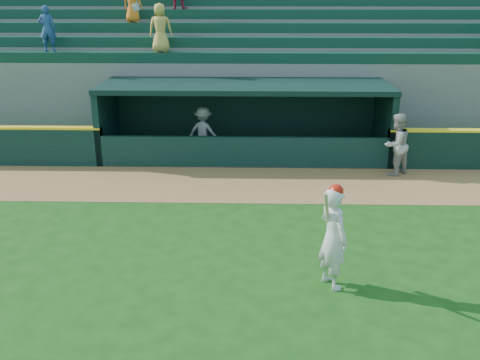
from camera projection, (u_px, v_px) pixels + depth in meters
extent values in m
plane|color=#164411|center=(238.00, 266.00, 10.87)|extent=(120.00, 120.00, 0.00)
cube|color=olive|center=(243.00, 184.00, 15.49)|extent=(40.00, 3.00, 0.01)
imported|color=#9D9D98|center=(396.00, 145.00, 16.01)|extent=(1.16, 1.12, 1.89)
imported|color=#A5A5A0|center=(204.00, 132.00, 17.89)|extent=(1.22, 0.92, 1.67)
cube|color=slate|center=(245.00, 155.00, 18.12)|extent=(9.00, 2.60, 0.04)
cube|color=black|center=(108.00, 122.00, 17.86)|extent=(0.20, 2.60, 2.30)
cube|color=black|center=(384.00, 124.00, 17.63)|extent=(0.20, 2.60, 2.30)
cube|color=black|center=(246.00, 114.00, 18.97)|extent=(9.40, 0.20, 2.30)
cube|color=black|center=(245.00, 86.00, 17.33)|extent=(9.40, 2.80, 0.16)
cube|color=black|center=(244.00, 152.00, 16.81)|extent=(9.00, 0.16, 1.00)
cube|color=brown|center=(245.00, 143.00, 18.80)|extent=(8.40, 0.45, 0.10)
cube|color=slate|center=(246.00, 103.00, 19.36)|extent=(34.00, 0.85, 2.91)
cube|color=#0F3828|center=(246.00, 57.00, 18.70)|extent=(34.00, 0.60, 0.36)
cube|color=slate|center=(246.00, 93.00, 20.09)|extent=(34.00, 0.85, 3.36)
cube|color=#0F3828|center=(246.00, 42.00, 19.35)|extent=(34.00, 0.60, 0.36)
cube|color=slate|center=(247.00, 83.00, 20.81)|extent=(34.00, 0.85, 3.81)
cube|color=#0F3828|center=(247.00, 28.00, 20.00)|extent=(34.00, 0.60, 0.36)
cube|color=slate|center=(247.00, 74.00, 21.54)|extent=(34.00, 0.85, 4.26)
cube|color=#0F3828|center=(247.00, 14.00, 20.65)|extent=(34.00, 0.60, 0.36)
cube|color=slate|center=(247.00, 65.00, 22.26)|extent=(34.00, 0.85, 4.71)
cube|color=#0F3828|center=(247.00, 2.00, 21.30)|extent=(34.00, 0.60, 0.36)
cube|color=slate|center=(247.00, 58.00, 22.99)|extent=(34.00, 0.85, 5.16)
cube|color=slate|center=(248.00, 50.00, 23.71)|extent=(34.00, 0.85, 5.61)
cube|color=slate|center=(248.00, 49.00, 24.26)|extent=(34.50, 0.30, 5.61)
imported|color=orange|center=(132.00, 2.00, 19.82)|extent=(0.80, 0.60, 1.48)
imported|color=navy|center=(47.00, 29.00, 18.57)|extent=(0.61, 0.43, 1.57)
imported|color=gold|center=(160.00, 28.00, 18.46)|extent=(0.81, 0.54, 1.64)
imported|color=silver|center=(133.00, 2.00, 19.82)|extent=(0.61, 0.47, 1.48)
imported|color=silver|center=(333.00, 238.00, 9.86)|extent=(0.76, 0.86, 1.98)
sphere|color=#BA1A0A|center=(336.00, 191.00, 9.56)|extent=(0.27, 0.27, 0.27)
cylinder|color=#CFB784|center=(327.00, 208.00, 9.43)|extent=(0.22, 0.51, 0.76)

